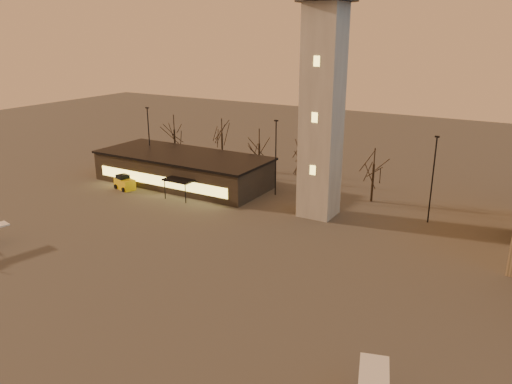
# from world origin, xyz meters

# --- Properties ---
(ground) EXTENTS (220.00, 220.00, 0.00)m
(ground) POSITION_xyz_m (0.00, 0.00, 0.00)
(ground) COLOR #3E3B39
(ground) RESTS_ON ground
(control_tower) EXTENTS (6.80, 6.80, 32.60)m
(control_tower) POSITION_xyz_m (0.00, 30.00, 16.33)
(control_tower) COLOR gray
(control_tower) RESTS_ON ground
(terminal) EXTENTS (25.40, 12.20, 4.30)m
(terminal) POSITION_xyz_m (-21.99, 31.98, 2.16)
(terminal) COLOR black
(terminal) RESTS_ON ground
(light_poles) EXTENTS (58.50, 12.25, 10.14)m
(light_poles) POSITION_xyz_m (0.50, 31.00, 5.41)
(light_poles) COLOR black
(light_poles) RESTS_ON ground
(tree_row) EXTENTS (37.20, 9.20, 8.80)m
(tree_row) POSITION_xyz_m (-13.70, 39.16, 5.94)
(tree_row) COLOR black
(tree_row) RESTS_ON ground
(service_cart) EXTENTS (3.44, 2.63, 1.97)m
(service_cart) POSITION_xyz_m (-27.39, 25.64, 0.75)
(service_cart) COLOR yellow
(service_cart) RESTS_ON ground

